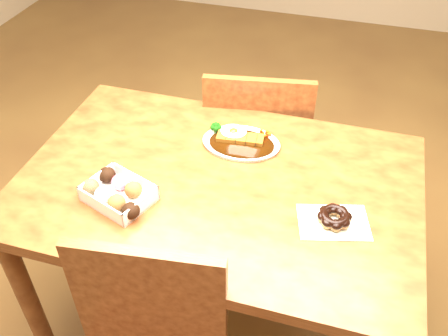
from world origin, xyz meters
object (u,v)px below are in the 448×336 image
(katsu_curry_plate, at_px, (240,141))
(pon_de_ring, at_px, (334,218))
(chair_far, at_px, (257,146))
(table, at_px, (218,203))
(donut_box, at_px, (117,193))

(katsu_curry_plate, distance_m, pon_de_ring, 0.43)
(chair_far, bearing_deg, pon_de_ring, 110.24)
(katsu_curry_plate, bearing_deg, chair_far, 91.97)
(table, distance_m, katsu_curry_plate, 0.22)
(pon_de_ring, bearing_deg, chair_far, 119.80)
(donut_box, bearing_deg, table, 32.43)
(chair_far, relative_size, katsu_curry_plate, 3.39)
(chair_far, distance_m, donut_box, 0.80)
(donut_box, height_order, pon_de_ring, donut_box)
(pon_de_ring, bearing_deg, table, 167.86)
(table, distance_m, chair_far, 0.56)
(pon_de_ring, bearing_deg, donut_box, -172.15)
(table, xyz_separation_m, donut_box, (-0.25, -0.16, 0.13))
(chair_far, xyz_separation_m, katsu_curry_plate, (0.01, -0.34, 0.28))
(chair_far, height_order, donut_box, chair_far)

